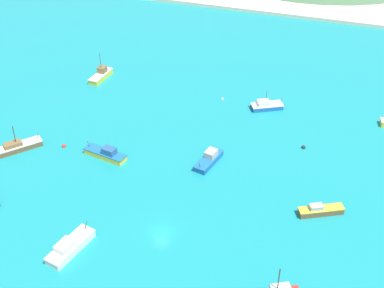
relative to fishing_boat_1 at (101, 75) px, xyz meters
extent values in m
cube|color=teal|center=(37.03, -18.69, -1.21)|extent=(260.00, 280.00, 0.50)
cylinder|color=#4C3823|center=(59.00, -56.33, 3.90)|extent=(0.18, 0.18, 4.35)
cube|color=gold|center=(-0.01, -0.20, -0.38)|extent=(3.09, 8.66, 1.16)
cube|color=white|center=(-0.01, -0.20, 0.30)|extent=(3.16, 8.83, 0.20)
cube|color=brown|center=(0.05, 0.87, 1.19)|extent=(2.09, 2.32, 1.57)
cylinder|color=#4C3823|center=(0.02, 0.43, 4.02)|extent=(0.14, 0.14, 4.10)
cube|color=#1E5BA8|center=(38.76, -26.65, -0.43)|extent=(4.28, 8.55, 1.05)
cube|color=#1E669E|center=(38.76, -26.65, 0.19)|extent=(4.36, 8.72, 0.20)
cube|color=#B2ADA3|center=(38.96, -25.65, 0.93)|extent=(2.52, 3.02, 1.27)
cylinder|color=#4C3823|center=(38.02, -30.25, 0.83)|extent=(0.24, 0.63, 1.43)
cube|color=#1E5BA8|center=(45.47, -0.97, -0.44)|extent=(7.98, 6.25, 1.04)
cube|color=white|center=(45.47, -0.97, 0.18)|extent=(8.14, 6.37, 0.20)
cube|color=silver|center=(44.65, -1.43, 0.78)|extent=(3.62, 3.37, 1.01)
cylinder|color=#4C3823|center=(48.40, 0.66, 0.80)|extent=(0.59, 0.40, 1.41)
cylinder|color=#4C3823|center=(45.16, -1.15, 2.68)|extent=(0.11, 0.11, 2.78)
cube|color=brown|center=(62.85, -34.54, -0.38)|extent=(8.18, 5.56, 1.16)
cube|color=gold|center=(62.85, -34.54, 0.30)|extent=(8.35, 5.67, 0.20)
cube|color=#B2ADA3|center=(61.94, -35.02, 0.81)|extent=(2.79, 2.40, 0.84)
cube|color=silver|center=(24.18, -57.53, -0.33)|extent=(4.77, 9.76, 1.27)
cube|color=white|center=(24.18, -57.53, 0.40)|extent=(4.87, 9.96, 0.20)
cube|color=silver|center=(23.95, -58.68, 1.09)|extent=(2.83, 3.58, 1.17)
cylinder|color=#4C3823|center=(25.01, -53.40, 1.19)|extent=(0.26, 0.73, 1.71)
cube|color=gold|center=(17.41, -31.68, -0.43)|extent=(9.71, 4.18, 1.07)
cube|color=#1E669E|center=(17.41, -31.68, 0.21)|extent=(9.90, 4.26, 0.20)
cube|color=#28568C|center=(18.57, -31.88, 0.99)|extent=(3.05, 2.40, 1.36)
cylinder|color=#4C3823|center=(13.25, -30.96, 0.86)|extent=(0.64, 0.23, 1.45)
cube|color=brown|center=(-1.29, -35.40, -0.39)|extent=(8.02, 8.97, 1.15)
cube|color=white|center=(-1.29, -35.40, 0.28)|extent=(8.18, 9.15, 0.20)
cube|color=brown|center=(-2.05, -36.31, 0.80)|extent=(3.91, 4.16, 0.83)
cylinder|color=#4C3823|center=(1.42, -32.10, 0.99)|extent=(0.51, 0.59, 1.55)
cylinder|color=#4C3823|center=(-1.56, -35.73, 3.22)|extent=(0.19, 0.19, 4.01)
sphere|color=silver|center=(34.06, -0.38, -0.84)|extent=(0.70, 0.70, 0.70)
sphere|color=#232328|center=(56.59, -14.67, -0.80)|extent=(0.92, 0.92, 0.92)
sphere|color=red|center=(7.18, -31.33, -0.80)|extent=(0.95, 0.95, 0.95)
cube|color=beige|center=(37.03, 71.43, -0.36)|extent=(247.00, 22.34, 1.20)
camera|label=1|loc=(63.42, -108.05, 63.44)|focal=47.88mm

